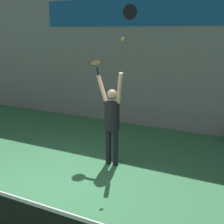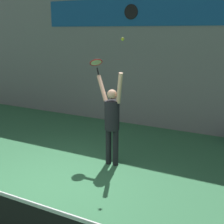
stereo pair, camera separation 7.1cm
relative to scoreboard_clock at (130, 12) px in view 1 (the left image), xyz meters
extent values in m
plane|color=#387A4C|center=(0.37, -4.61, -3.46)|extent=(18.00, 18.00, 0.00)
cube|color=gray|center=(0.37, 0.08, -0.96)|extent=(18.00, 0.10, 5.00)
cube|color=#195B9E|center=(0.37, 0.02, 0.00)|extent=(6.73, 0.02, 0.82)
cylinder|color=black|center=(0.00, 0.00, 0.00)|extent=(0.40, 0.02, 0.40)
torus|color=black|center=(0.00, 0.00, 0.00)|extent=(0.44, 0.04, 0.44)
cube|color=black|center=(0.00, -0.01, 0.07)|extent=(0.02, 0.01, 0.16)
cylinder|color=black|center=(0.90, -3.06, -3.05)|extent=(0.13, 0.13, 0.82)
cylinder|color=black|center=(1.08, -3.06, -3.05)|extent=(0.13, 0.13, 0.82)
cylinder|color=black|center=(0.99, -3.06, -2.32)|extent=(0.33, 0.33, 0.64)
sphere|color=#D8A884|center=(0.99, -3.06, -1.85)|extent=(0.21, 0.21, 0.21)
cylinder|color=#D8A884|center=(1.19, -3.10, -1.70)|extent=(0.23, 0.21, 0.67)
cylinder|color=#D8A884|center=(0.67, -2.92, -1.78)|extent=(0.45, 0.39, 0.56)
cylinder|color=black|center=(0.46, -2.74, -1.44)|extent=(0.13, 0.12, 0.19)
torus|color=red|center=(0.36, -2.65, -1.25)|extent=(0.39, 0.40, 0.19)
cylinder|color=beige|center=(0.36, -2.65, -1.25)|extent=(0.33, 0.33, 0.15)
sphere|color=#CCDB2D|center=(1.27, -3.14, -0.70)|extent=(0.07, 0.07, 0.07)
camera|label=1|loc=(4.00, -8.85, -0.53)|focal=50.00mm
camera|label=2|loc=(4.06, -8.82, -0.53)|focal=50.00mm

